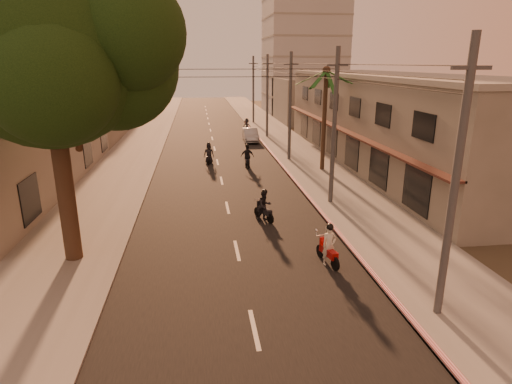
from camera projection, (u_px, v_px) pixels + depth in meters
ground at (241, 271)px, 17.38m from camera, size 160.00×160.00×0.00m
road at (217, 162)px, 36.34m from camera, size 10.00×140.00×0.02m
sidewalk_right at (303, 159)px, 37.29m from camera, size 5.00×140.00×0.12m
sidewalk_left at (127, 164)px, 35.36m from camera, size 5.00×140.00×0.12m
curb_stripe at (288, 174)px, 32.23m from camera, size 0.20×60.00×0.20m
shophouse_row at (387, 119)px, 35.18m from camera, size 8.80×34.20×7.30m
left_building at (8, 150)px, 28.10m from camera, size 8.20×24.20×5.20m
distant_tower at (304, 24)px, 68.47m from camera, size 12.10×12.10×28.00m
broadleaf_tree at (59, 53)px, 16.10m from camera, size 9.60×8.70×12.10m
palm_tree at (326, 76)px, 31.50m from camera, size 5.00×5.00×8.20m
utility_poles at (291, 83)px, 35.24m from camera, size 1.20×48.26×9.00m
filler_right at (307, 100)px, 60.98m from camera, size 8.00×14.00×6.00m
filler_left_near at (84, 119)px, 47.18m from camera, size 8.00×14.00×4.40m
filler_left_far at (113, 95)px, 63.87m from camera, size 8.00×14.00×7.00m
scooter_red at (329, 246)px, 17.78m from camera, size 0.87×1.85×1.83m
scooter_mid_a at (264, 206)px, 22.76m from camera, size 1.28×1.66×1.75m
scooter_mid_b at (247, 157)px, 34.35m from camera, size 1.09×1.96×1.92m
scooter_far_a at (209, 154)px, 35.65m from camera, size 0.97×1.83×1.81m
scooter_far_b at (247, 127)px, 50.52m from camera, size 1.22×1.90×1.87m
parked_car at (250, 135)px, 45.67m from camera, size 1.66×4.31×1.40m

